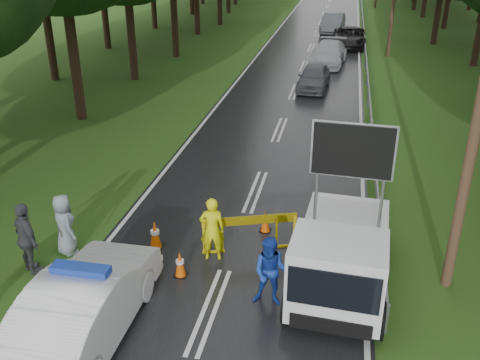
% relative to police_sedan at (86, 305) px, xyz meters
% --- Properties ---
extents(ground, '(160.00, 160.00, 0.00)m').
position_rel_police_sedan_xyz_m(ground, '(2.20, 1.26, -0.77)').
color(ground, '#274313').
rests_on(ground, ground).
extents(road, '(7.00, 140.00, 0.02)m').
position_rel_police_sedan_xyz_m(road, '(2.20, 31.26, -0.76)').
color(road, black).
rests_on(road, ground).
extents(guardrail, '(0.12, 60.06, 0.70)m').
position_rel_police_sedan_xyz_m(guardrail, '(5.90, 30.93, -0.22)').
color(guardrail, gray).
rests_on(guardrail, ground).
extents(police_sedan, '(1.64, 4.66, 1.69)m').
position_rel_police_sedan_xyz_m(police_sedan, '(0.00, 0.00, 0.00)').
color(police_sedan, white).
rests_on(police_sedan, ground).
extents(work_truck, '(2.31, 4.70, 3.65)m').
position_rel_police_sedan_xyz_m(work_truck, '(4.92, 2.47, 0.22)').
color(work_truck, gray).
rests_on(work_truck, ground).
extents(barrier, '(2.31, 0.86, 1.01)m').
position_rel_police_sedan_xyz_m(barrier, '(2.62, 3.82, -0.01)').
color(barrier, yellow).
rests_on(barrier, ground).
extents(officer, '(0.69, 0.52, 1.70)m').
position_rel_police_sedan_xyz_m(officer, '(1.78, 3.26, 0.08)').
color(officer, '#F2F60D').
rests_on(officer, ground).
extents(civilian, '(0.82, 0.65, 1.65)m').
position_rel_police_sedan_xyz_m(civilian, '(3.46, 1.76, 0.06)').
color(civilian, '#1A3CA9').
rests_on(civilian, ground).
extents(bystander_mid, '(1.14, 0.99, 1.84)m').
position_rel_police_sedan_xyz_m(bystander_mid, '(-2.38, 1.85, 0.15)').
color(bystander_mid, '#3F4247').
rests_on(bystander_mid, ground).
extents(bystander_right, '(0.93, 0.91, 1.62)m').
position_rel_police_sedan_xyz_m(bystander_right, '(-1.95, 2.84, 0.04)').
color(bystander_right, gray).
rests_on(bystander_right, ground).
extents(queue_car_first, '(1.71, 3.84, 1.28)m').
position_rel_police_sedan_xyz_m(queue_car_first, '(3.13, 19.95, -0.13)').
color(queue_car_first, '#414249').
rests_on(queue_car_first, ground).
extents(queue_car_second, '(2.38, 4.98, 1.40)m').
position_rel_police_sedan_xyz_m(queue_car_second, '(3.60, 25.95, -0.07)').
color(queue_car_second, '#AAACB2').
rests_on(queue_car_second, ground).
extents(queue_car_third, '(2.31, 4.99, 1.38)m').
position_rel_police_sedan_xyz_m(queue_car_third, '(4.80, 31.95, -0.08)').
color(queue_car_third, black).
rests_on(queue_car_third, ground).
extents(queue_car_fourth, '(1.98, 4.77, 1.54)m').
position_rel_police_sedan_xyz_m(queue_car_fourth, '(3.41, 37.95, -0.00)').
color(queue_car_fourth, '#45494D').
rests_on(queue_car_fourth, ground).
extents(cone_near_left, '(0.37, 0.37, 0.78)m').
position_rel_police_sedan_xyz_m(cone_near_left, '(-1.30, 0.13, -0.39)').
color(cone_near_left, black).
rests_on(cone_near_left, ground).
extents(cone_center, '(0.32, 0.32, 0.68)m').
position_rel_police_sedan_xyz_m(cone_center, '(1.20, 2.37, -0.44)').
color(cone_center, black).
rests_on(cone_center, ground).
extents(cone_far, '(0.32, 0.32, 0.67)m').
position_rel_police_sedan_xyz_m(cone_far, '(2.88, 4.85, -0.45)').
color(cone_far, black).
rests_on(cone_far, ground).
extents(cone_left_mid, '(0.38, 0.38, 0.80)m').
position_rel_police_sedan_xyz_m(cone_left_mid, '(0.20, 3.46, -0.38)').
color(cone_left_mid, black).
rests_on(cone_left_mid, ground).
extents(cone_right, '(0.31, 0.31, 0.65)m').
position_rel_police_sedan_xyz_m(cone_right, '(4.60, 5.76, -0.46)').
color(cone_right, black).
rests_on(cone_right, ground).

